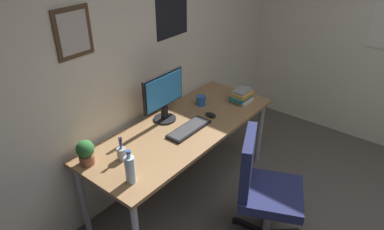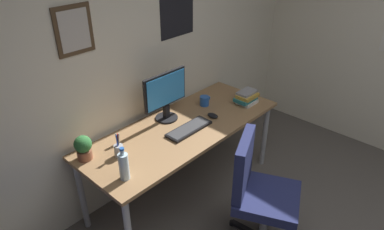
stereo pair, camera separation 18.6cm
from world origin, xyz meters
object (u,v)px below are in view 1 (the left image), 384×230
at_px(computer_mouse, 211,115).
at_px(book_stack_left, 242,96).
at_px(office_chair, 262,185).
at_px(water_bottle, 130,169).
at_px(pen_cup, 122,153).
at_px(monitor, 164,95).
at_px(keyboard, 189,129).
at_px(potted_plant, 86,152).
at_px(coffee_mug_near, 201,100).

bearing_deg(computer_mouse, book_stack_left, -7.85).
xyz_separation_m(office_chair, computer_mouse, (0.32, 0.72, 0.22)).
height_order(water_bottle, pen_cup, water_bottle).
relative_size(monitor, keyboard, 1.07).
distance_m(monitor, computer_mouse, 0.47).
xyz_separation_m(computer_mouse, water_bottle, (-1.05, -0.10, 0.09)).
height_order(water_bottle, book_stack_left, water_bottle).
bearing_deg(keyboard, potted_plant, 160.34).
relative_size(monitor, potted_plant, 2.36).
distance_m(office_chair, coffee_mug_near, 1.06).
distance_m(computer_mouse, water_bottle, 1.06).
distance_m(office_chair, keyboard, 0.75).
bearing_deg(coffee_mug_near, keyboard, -155.02).
relative_size(monitor, computer_mouse, 4.18).
bearing_deg(pen_cup, monitor, 13.39).
bearing_deg(coffee_mug_near, office_chair, -116.01).
xyz_separation_m(water_bottle, pen_cup, (0.13, 0.24, -0.05)).
xyz_separation_m(monitor, book_stack_left, (0.73, -0.35, -0.18)).
bearing_deg(coffee_mug_near, monitor, 168.96).
bearing_deg(computer_mouse, pen_cup, 171.28).
xyz_separation_m(office_chair, pen_cup, (-0.60, 0.86, 0.25)).
bearing_deg(book_stack_left, potted_plant, 166.93).
bearing_deg(coffee_mug_near, water_bottle, -165.49).
relative_size(monitor, book_stack_left, 2.08).
relative_size(water_bottle, potted_plant, 1.29).
xyz_separation_m(office_chair, coffee_mug_near, (0.45, 0.92, 0.24)).
bearing_deg(computer_mouse, keyboard, 178.36).
bearing_deg(coffee_mug_near, pen_cup, -176.36).
height_order(monitor, pen_cup, monitor).
xyz_separation_m(monitor, keyboard, (-0.01, -0.28, -0.23)).
relative_size(office_chair, book_stack_left, 4.30).
height_order(keyboard, book_stack_left, book_stack_left).
bearing_deg(keyboard, water_bottle, -171.98).
relative_size(pen_cup, book_stack_left, 0.90).
xyz_separation_m(coffee_mug_near, pen_cup, (-1.05, -0.07, 0.01)).
bearing_deg(computer_mouse, water_bottle, -174.71).
xyz_separation_m(office_chair, keyboard, (0.02, 0.72, 0.21)).
xyz_separation_m(pen_cup, book_stack_left, (1.36, -0.20, 0.00)).
bearing_deg(monitor, water_bottle, -152.87).
bearing_deg(keyboard, computer_mouse, -1.64).
relative_size(office_chair, coffee_mug_near, 7.53).
height_order(computer_mouse, pen_cup, pen_cup).
bearing_deg(monitor, coffee_mug_near, -11.04).
height_order(water_bottle, coffee_mug_near, water_bottle).
bearing_deg(keyboard, pen_cup, 167.96).
height_order(potted_plant, book_stack_left, potted_plant).
bearing_deg(keyboard, book_stack_left, -5.33).
xyz_separation_m(office_chair, monitor, (0.03, 1.01, 0.44)).
xyz_separation_m(monitor, computer_mouse, (0.29, -0.29, -0.22)).
bearing_deg(office_chair, pen_cup, 125.02).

